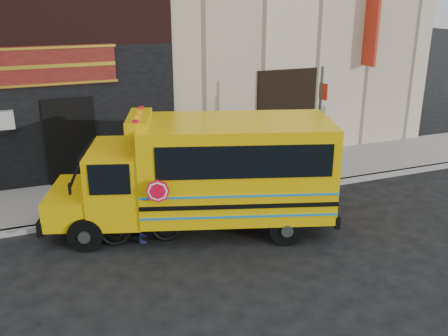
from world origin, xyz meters
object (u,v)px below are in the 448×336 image
sign_pole (319,125)px  cyclist (141,207)px  school_bus (208,171)px  bicycle (141,221)px

sign_pole → cyclist: size_ratio=2.07×
school_bus → sign_pole: size_ratio=1.97×
bicycle → cyclist: (0.04, 0.09, 0.31)m
sign_pole → cyclist: sign_pole is taller
bicycle → cyclist: 0.32m
bicycle → cyclist: size_ratio=1.09×
school_bus → cyclist: (-1.70, -0.12, -0.62)m
cyclist → school_bus: bearing=-73.3°
school_bus → cyclist: 1.82m
sign_pole → bicycle: 5.93m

